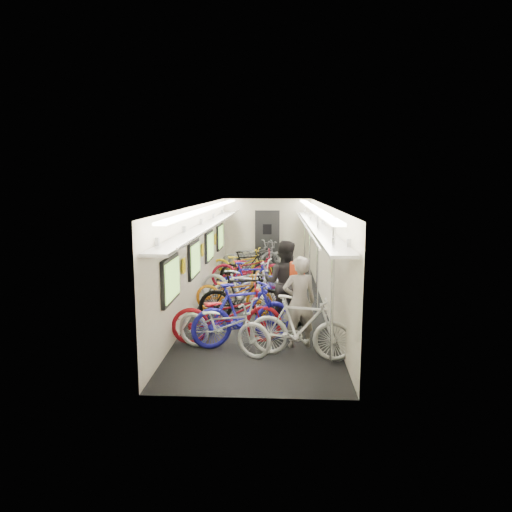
# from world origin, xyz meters

# --- Properties ---
(train_car_shell) EXTENTS (10.00, 10.00, 10.00)m
(train_car_shell) POSITION_xyz_m (-0.36, 0.71, 1.66)
(train_car_shell) COLOR black
(train_car_shell) RESTS_ON ground
(bicycle_0) EXTENTS (1.94, 1.35, 0.97)m
(bicycle_0) POSITION_xyz_m (-0.54, -3.30, 0.48)
(bicycle_0) COLOR silver
(bicycle_0) RESTS_ON ground
(bicycle_1) EXTENTS (1.98, 1.30, 1.16)m
(bicycle_1) POSITION_xyz_m (-0.23, -2.92, 0.58)
(bicycle_1) COLOR #201CAD
(bicycle_1) RESTS_ON ground
(bicycle_2) EXTENTS (2.09, 1.00, 1.05)m
(bicycle_2) POSITION_xyz_m (-0.53, -2.82, 0.53)
(bicycle_2) COLOR maroon
(bicycle_2) RESTS_ON ground
(bicycle_3) EXTENTS (1.88, 0.76, 1.10)m
(bicycle_3) POSITION_xyz_m (-0.35, -1.54, 0.55)
(bicycle_3) COLOR black
(bicycle_3) RESTS_ON ground
(bicycle_4) EXTENTS (1.94, 1.09, 0.96)m
(bicycle_4) POSITION_xyz_m (-0.60, -0.89, 0.48)
(bicycle_4) COLOR orange
(bicycle_4) RESTS_ON ground
(bicycle_5) EXTENTS (1.59, 0.63, 0.93)m
(bicycle_5) POSITION_xyz_m (-0.42, -0.60, 0.46)
(bicycle_5) COLOR white
(bicycle_5) RESTS_ON ground
(bicycle_6) EXTENTS (2.30, 1.33, 1.14)m
(bicycle_6) POSITION_xyz_m (-0.44, -0.24, 0.57)
(bicycle_6) COLOR #BCBCC1
(bicycle_6) RESTS_ON ground
(bicycle_7) EXTENTS (1.68, 0.68, 0.98)m
(bicycle_7) POSITION_xyz_m (-0.31, 0.27, 0.49)
(bicycle_7) COLOR #1C1895
(bicycle_7) RESTS_ON ground
(bicycle_8) EXTENTS (2.14, 0.86, 1.10)m
(bicycle_8) POSITION_xyz_m (-0.42, 1.59, 0.55)
(bicycle_8) COLOR maroon
(bicycle_8) RESTS_ON ground
(bicycle_9) EXTENTS (1.68, 0.99, 0.97)m
(bicycle_9) POSITION_xyz_m (-0.52, 2.24, 0.49)
(bicycle_9) COLOR black
(bicycle_9) RESTS_ON ground
(bicycle_10) EXTENTS (2.00, 1.00, 1.00)m
(bicycle_10) POSITION_xyz_m (-0.73, 2.68, 0.50)
(bicycle_10) COLOR gold
(bicycle_10) RESTS_ON ground
(bicycle_11) EXTENTS (1.84, 0.91, 1.07)m
(bicycle_11) POSITION_xyz_m (0.78, -3.51, 0.53)
(bicycle_11) COLOR silver
(bicycle_11) RESTS_ON ground
(bicycle_12) EXTENTS (2.17, 1.51, 1.08)m
(bicycle_12) POSITION_xyz_m (-0.51, 3.75, 0.54)
(bicycle_12) COLOR slate
(bicycle_12) RESTS_ON ground
(bicycle_14) EXTENTS (2.13, 1.26, 1.06)m
(bicycle_14) POSITION_xyz_m (-0.29, 3.96, 0.53)
(bicycle_14) COLOR slate
(bicycle_14) RESTS_ON ground
(passenger_near) EXTENTS (0.67, 0.51, 1.64)m
(passenger_near) POSITION_xyz_m (0.77, -2.97, 0.82)
(passenger_near) COLOR gray
(passenger_near) RESTS_ON ground
(passenger_mid) EXTENTS (0.97, 0.83, 1.74)m
(passenger_mid) POSITION_xyz_m (0.52, -1.59, 0.87)
(passenger_mid) COLOR black
(passenger_mid) RESTS_ON ground
(backpack) EXTENTS (0.28, 0.18, 0.38)m
(backpack) POSITION_xyz_m (0.75, -2.58, 1.28)
(backpack) COLOR red
(backpack) RESTS_ON passenger_near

